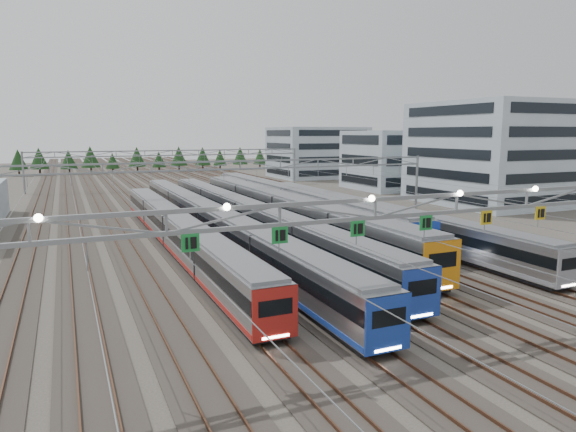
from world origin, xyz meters
name	(u,v)px	position (x,y,z in m)	size (l,w,h in m)	color
ground	(450,322)	(0.00, 0.00, 0.00)	(400.00, 400.00, 0.00)	#47423A
track_bed	(161,175)	(0.00, 100.00, 1.49)	(54.00, 260.00, 5.42)	#2D2823
train_a	(176,231)	(-11.25, 26.10, 1.95)	(2.61, 51.38, 3.40)	black
train_b	(210,220)	(-6.75, 30.35, 1.98)	(2.67, 67.29, 3.47)	black
train_c	(247,216)	(-2.25, 31.16, 2.05)	(2.76, 62.58, 3.60)	black
train_d	(285,212)	(2.25, 30.78, 2.33)	(3.19, 54.57, 4.17)	black
train_e	(291,202)	(6.75, 39.11, 2.25)	(3.06, 56.35, 3.99)	black
train_f	(370,215)	(11.25, 26.76, 1.92)	(2.56, 52.06, 3.33)	black
gantry_near	(457,207)	(-0.05, -0.12, 7.09)	(56.36, 0.61, 8.08)	gray
gantry_mid	(241,172)	(0.00, 40.00, 6.39)	(56.36, 0.36, 8.00)	gray
gantry_far	(173,157)	(0.00, 85.00, 6.39)	(56.36, 0.36, 8.00)	gray
depot_bldg_south	(489,153)	(42.25, 40.13, 8.13)	(18.00, 22.00, 16.26)	#94A6B1
depot_bldg_mid	(388,160)	(40.20, 65.29, 5.94)	(14.00, 16.00, 11.88)	#94A6B1
depot_bldg_north	(317,152)	(39.95, 97.31, 6.44)	(22.00, 18.00, 12.88)	#94A6B1
treeline	(127,158)	(-4.05, 132.56, 4.23)	(87.50, 5.60, 7.02)	#332114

